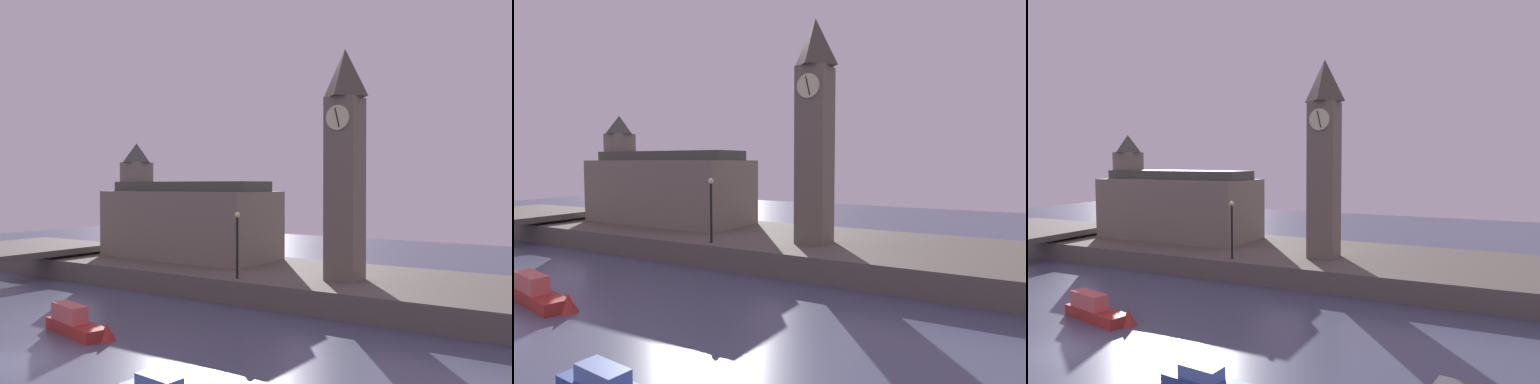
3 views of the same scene
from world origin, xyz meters
TOP-DOWN VIEW (x-y plane):
  - ground_plane at (0.00, 0.00)m, footprint 120.00×120.00m
  - far_embankment at (0.00, 20.00)m, footprint 70.00×12.00m
  - clock_tower at (6.11, 18.43)m, footprint 2.22×2.27m
  - parliament_hall at (-9.57, 21.27)m, footprint 14.45×6.51m
  - streetlamp at (0.23, 14.99)m, footprint 0.36×0.36m
  - boat_dinghy_red at (-1.56, 4.14)m, footprint 5.23×2.18m

SIDE VIEW (x-z plane):
  - ground_plane at x=0.00m, z-range 0.00..0.00m
  - boat_dinghy_red at x=-1.56m, z-range -0.34..1.35m
  - far_embankment at x=0.00m, z-range 0.00..1.50m
  - streetlamp at x=0.23m, z-range 2.00..6.26m
  - parliament_hall at x=-9.57m, z-range -0.22..9.46m
  - clock_tower at x=6.11m, z-range 1.76..16.33m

